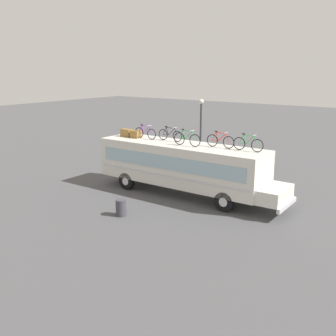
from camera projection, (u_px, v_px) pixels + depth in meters
ground_plane at (180, 194)px, 23.67m from camera, size 120.00×120.00×0.00m
bus at (183, 165)px, 23.12m from camera, size 11.66×2.66×3.02m
luggage_bag_1 at (127, 133)px, 25.31m from camera, size 0.70×0.46×0.48m
luggage_bag_2 at (136, 134)px, 24.85m from camera, size 0.58×0.51×0.46m
rooftop_bicycle_1 at (145, 133)px, 24.53m from camera, size 1.64×0.44×0.88m
rooftop_bicycle_2 at (170, 135)px, 23.79m from camera, size 1.70×0.44×0.87m
rooftop_bicycle_3 at (187, 139)px, 22.27m from camera, size 1.75×0.44×0.94m
rooftop_bicycle_4 at (220, 141)px, 21.80m from camera, size 1.69×0.44×0.90m
rooftop_bicycle_5 at (248, 144)px, 20.89m from camera, size 1.71×0.44×0.92m
trash_bin at (121, 208)px, 20.08m from camera, size 0.55×0.55×0.85m
street_lamp at (201, 127)px, 28.47m from camera, size 0.34×0.34×5.14m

